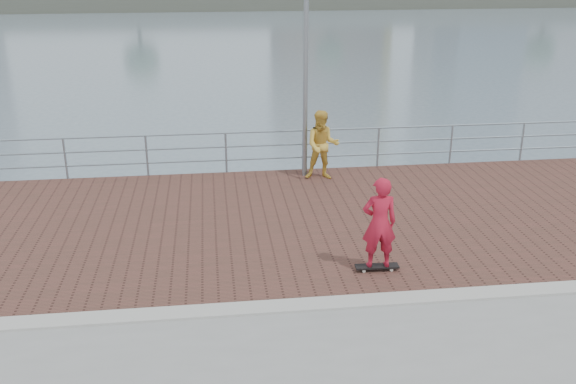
{
  "coord_description": "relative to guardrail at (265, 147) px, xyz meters",
  "views": [
    {
      "loc": [
        -1.39,
        -9.22,
        5.62
      ],
      "look_at": [
        0.0,
        2.0,
        1.3
      ],
      "focal_mm": 40.0,
      "sensor_mm": 36.0,
      "label": 1
    }
  ],
  "objects": [
    {
      "name": "brick_lane",
      "position": [
        -0.0,
        -3.4,
        -0.68
      ],
      "size": [
        40.0,
        6.8,
        0.02
      ],
      "primitive_type": "cube",
      "color": "brown",
      "rests_on": "seawall"
    },
    {
      "name": "curb",
      "position": [
        -0.0,
        -7.0,
        -0.66
      ],
      "size": [
        40.0,
        0.4,
        0.06
      ],
      "primitive_type": "cube",
      "color": "#B7B5AD",
      "rests_on": "seawall"
    },
    {
      "name": "guardrail",
      "position": [
        0.0,
        0.0,
        0.0
      ],
      "size": [
        39.06,
        0.06,
        1.13
      ],
      "color": "#8C9EA8",
      "rests_on": "brick_lane"
    },
    {
      "name": "street_lamp",
      "position": [
        1.0,
        -0.96,
        3.75
      ],
      "size": [
        0.46,
        1.33,
        6.25
      ],
      "color": "gray",
      "rests_on": "brick_lane"
    },
    {
      "name": "skateboard",
      "position": [
        1.55,
        -5.91,
        -0.6
      ],
      "size": [
        0.81,
        0.23,
        0.09
      ],
      "rotation": [
        0.0,
        0.0,
        -0.03
      ],
      "color": "black",
      "rests_on": "brick_lane"
    },
    {
      "name": "skateboarder",
      "position": [
        1.55,
        -5.91,
        0.28
      ],
      "size": [
        0.65,
        0.44,
        1.74
      ],
      "primitive_type": "imported",
      "rotation": [
        0.0,
        0.0,
        3.11
      ],
      "color": "red",
      "rests_on": "skateboard"
    },
    {
      "name": "bystander",
      "position": [
        1.41,
        -0.79,
        0.22
      ],
      "size": [
        0.95,
        0.79,
        1.79
      ],
      "primitive_type": "imported",
      "rotation": [
        0.0,
        0.0,
        -0.14
      ],
      "color": "#E9BB44",
      "rests_on": "brick_lane"
    }
  ]
}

